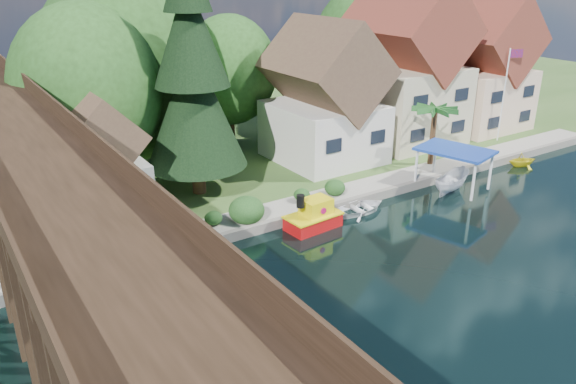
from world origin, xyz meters
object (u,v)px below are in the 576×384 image
at_px(house_right, 479,71).
at_px(boat_white_a, 361,206).
at_px(trestle_bridge, 38,215).
at_px(boat_canopy, 452,173).
at_px(tugboat, 314,217).
at_px(boat_yellow, 522,159).
at_px(house_center, 405,73).
at_px(palm_tree, 435,111).
at_px(shed, 99,165).
at_px(house_left, 324,102).
at_px(flagpole, 507,85).
at_px(conifer, 192,77).

relative_size(house_right, boat_white_a, 3.37).
bearing_deg(trestle_bridge, boat_white_a, 5.56).
bearing_deg(boat_white_a, boat_canopy, -94.45).
relative_size(tugboat, boat_yellow, 1.51).
relative_size(house_center, palm_tree, 2.85).
bearing_deg(shed, boat_white_a, -27.27).
xyz_separation_m(house_right, boat_white_a, (-21.57, -8.94, -5.39)).
bearing_deg(boat_canopy, boat_white_a, 174.36).
bearing_deg(shed, house_right, 2.39).
relative_size(shed, tugboat, 2.19).
xyz_separation_m(house_center, boat_yellow, (4.07, -9.65, -5.79)).
distance_m(house_left, shed, 18.11).
height_order(house_center, flagpole, house_center).
bearing_deg(house_center, boat_yellow, -67.12).
distance_m(house_center, tugboat, 20.01).
height_order(house_left, boat_white_a, house_left).
bearing_deg(boat_yellow, house_left, 74.24).
distance_m(house_center, house_right, 9.04).
xyz_separation_m(tugboat, boat_canopy, (11.71, -0.50, 0.60)).
height_order(boat_canopy, boat_yellow, boat_canopy).
height_order(tugboat, boat_white_a, tugboat).
xyz_separation_m(shed, conifer, (6.56, 0.34, 4.58)).
bearing_deg(boat_canopy, tugboat, 177.58).
distance_m(trestle_bridge, house_center, 33.96).
xyz_separation_m(trestle_bridge, house_left, (23.00, 10.83, -0.21)).
distance_m(tugboat, boat_yellow, 20.63).
bearing_deg(shed, palm_tree, -10.01).
distance_m(house_right, boat_white_a, 23.97).
xyz_separation_m(house_center, boat_canopy, (-4.85, -10.20, -5.07)).
bearing_deg(house_center, house_left, -176.82).
height_order(house_right, shed, house_right).
height_order(shed, flagpole, flagpole).
height_order(house_right, flagpole, house_right).
distance_m(house_center, boat_yellow, 11.96).
xyz_separation_m(trestle_bridge, flagpole, (39.18, 6.30, 0.08)).
relative_size(shed, conifer, 0.48).
bearing_deg(trestle_bridge, conifer, 39.92).
distance_m(trestle_bridge, flagpole, 39.68).
bearing_deg(boat_yellow, trestle_bridge, 111.89).
distance_m(flagpole, boat_canopy, 13.71).
bearing_deg(house_center, boat_white_a, -143.11).
bearing_deg(house_right, palm_tree, -154.07).
xyz_separation_m(house_left, boat_yellow, (13.07, -9.14, -4.51)).
distance_m(tugboat, boat_white_a, 4.01).
relative_size(palm_tree, flagpole, 0.60).
height_order(shed, boat_canopy, shed).
xyz_separation_m(conifer, tugboat, (3.88, -8.05, -7.66)).
relative_size(house_right, shed, 1.59).
bearing_deg(palm_tree, house_center, 65.52).
relative_size(trestle_bridge, palm_tree, 9.08).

